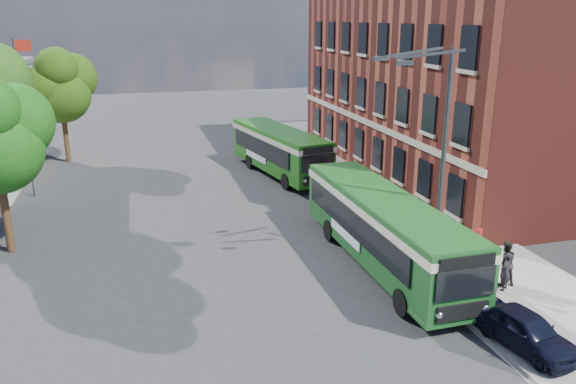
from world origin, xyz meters
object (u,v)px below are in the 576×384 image
object	(u,v)px
street_lamp	(435,157)
bus_front	(383,224)
parked_car	(526,330)
bus_rear	(280,147)

from	to	relation	value
street_lamp	bus_front	bearing A→B (deg)	150.69
bus_front	parked_car	size ratio (longest dim) A/B	3.44
street_lamp	bus_rear	distance (m)	16.40
parked_car	bus_rear	bearing A→B (deg)	84.68
street_lamp	bus_front	xyz separation A→B (m)	(-1.64, 0.92, -2.96)
bus_rear	street_lamp	bearing A→B (deg)	-82.15
street_lamp	parked_car	xyz separation A→B (m)	(-0.04, -6.29, -4.04)
bus_rear	parked_car	bearing A→B (deg)	-84.44
bus_rear	parked_car	distance (m)	22.40
bus_front	bus_rear	xyz separation A→B (m)	(-0.57, 15.06, -0.00)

